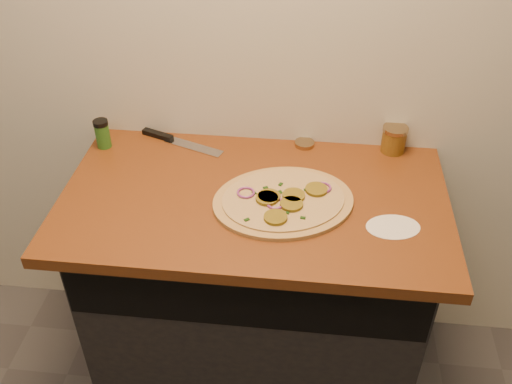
# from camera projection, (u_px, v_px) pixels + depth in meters

# --- Properties ---
(cabinet) EXTENTS (1.10, 0.60, 0.86)m
(cabinet) POSITION_uv_depth(u_px,v_px,m) (255.00, 291.00, 2.08)
(cabinet) COLOR black
(cabinet) RESTS_ON ground
(countertop) EXTENTS (1.20, 0.70, 0.04)m
(countertop) POSITION_uv_depth(u_px,v_px,m) (254.00, 200.00, 1.78)
(countertop) COLOR brown
(countertop) RESTS_ON cabinet
(pizza) EXTENTS (0.53, 0.53, 0.03)m
(pizza) POSITION_uv_depth(u_px,v_px,m) (283.00, 201.00, 1.73)
(pizza) COLOR tan
(pizza) RESTS_ON countertop
(chefs_knife) EXTENTS (0.31, 0.14, 0.02)m
(chefs_knife) POSITION_uv_depth(u_px,v_px,m) (174.00, 140.00, 2.01)
(chefs_knife) COLOR #B7BAC1
(chefs_knife) RESTS_ON countertop
(mason_jar_lid) EXTENTS (0.07, 0.07, 0.01)m
(mason_jar_lid) POSITION_uv_depth(u_px,v_px,m) (305.00, 144.00, 1.99)
(mason_jar_lid) COLOR #977E58
(mason_jar_lid) RESTS_ON countertop
(salsa_jar) EXTENTS (0.09, 0.09, 0.09)m
(salsa_jar) POSITION_uv_depth(u_px,v_px,m) (394.00, 139.00, 1.94)
(salsa_jar) COLOR #A12610
(salsa_jar) RESTS_ON countertop
(spice_shaker) EXTENTS (0.05, 0.05, 0.10)m
(spice_shaker) POSITION_uv_depth(u_px,v_px,m) (102.00, 134.00, 1.96)
(spice_shaker) COLOR #295E1D
(spice_shaker) RESTS_ON countertop
(flour_spill) EXTENTS (0.18, 0.18, 0.00)m
(flour_spill) POSITION_uv_depth(u_px,v_px,m) (393.00, 227.00, 1.65)
(flour_spill) COLOR silver
(flour_spill) RESTS_ON countertop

